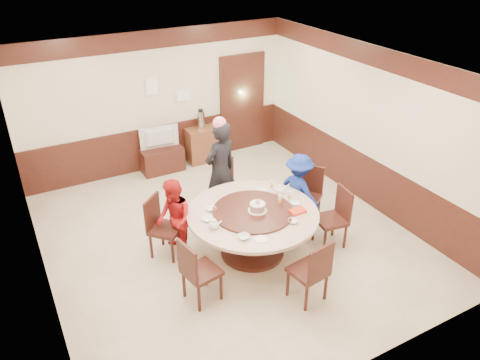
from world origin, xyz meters
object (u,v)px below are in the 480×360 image
banquet_table (253,224)px  person_red (174,219)px  person_standing (221,171)px  birthday_cake (257,207)px  tv_stand (162,160)px  shrimp_platter (298,212)px  person_blue (298,190)px  side_cabinet (205,144)px  television (160,138)px  thermos (201,120)px

banquet_table → person_red: bearing=152.9°
person_standing → birthday_cake: person_standing is taller
person_standing → tv_stand: 2.20m
person_red → shrimp_platter: size_ratio=4.26×
person_blue → side_cabinet: 2.99m
person_red → television: bearing=169.1°
tv_stand → birthday_cake: bearing=-85.0°
person_blue → tv_stand: 3.25m
person_blue → shrimp_platter: person_blue is taller
shrimp_platter → person_red: bearing=150.9°
side_cabinet → television: bearing=-178.3°
person_red → thermos: 3.30m
birthday_cake → side_cabinet: 3.49m
side_cabinet → birthday_cake: bearing=-101.7°
thermos → television: bearing=-178.1°
banquet_table → tv_stand: banquet_table is taller
television → thermos: (0.92, 0.03, 0.21)m
television → person_standing: bearing=103.5°
person_blue → shrimp_platter: 0.92m
tv_stand → thermos: thermos is taller
person_blue → person_red: bearing=70.4°
birthday_cake → person_blue: bearing=22.1°
tv_stand → thermos: size_ratio=2.24×
tv_stand → television: 0.48m
side_cabinet → shrimp_platter: bearing=-93.0°
person_standing → shrimp_platter: bearing=92.0°
tv_stand → banquet_table: bearing=-85.7°
person_red → side_cabinet: person_red is taller
shrimp_platter → television: 3.75m
person_standing → television: 2.12m
person_standing → tv_stand: person_standing is taller
banquet_table → thermos: 3.43m
birthday_cake → television: (-0.30, 3.35, -0.12)m
person_blue → tv_stand: bearing=9.2°
shrimp_platter → side_cabinet: bearing=87.0°
person_standing → shrimp_platter: size_ratio=5.80×
person_blue → banquet_table: bearing=93.6°
thermos → tv_stand: bearing=-178.1°
person_standing → television: person_standing is taller
shrimp_platter → television: bearing=102.4°
banquet_table → birthday_cake: size_ratio=6.97×
person_red → television: person_red is taller
birthday_cake → shrimp_platter: bearing=-31.4°
person_red → shrimp_platter: person_red is taller
person_red → birthday_cake: size_ratio=4.53×
person_red → banquet_table: bearing=68.1°
shrimp_platter → banquet_table: bearing=147.4°
person_standing → shrimp_platter: person_standing is taller
birthday_cake → television: size_ratio=0.35×
person_standing → person_red: 1.33m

